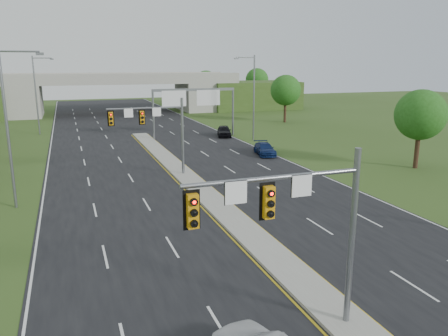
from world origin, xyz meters
name	(u,v)px	position (x,y,z in m)	size (l,w,h in m)	color
ground	(346,324)	(0.00, 0.00, 0.00)	(240.00, 240.00, 0.00)	#324A1A
road	(161,154)	(0.00, 35.00, 0.01)	(24.00, 160.00, 0.02)	black
median	(189,179)	(0.00, 23.00, 0.10)	(2.00, 54.00, 0.16)	gray
lane_markings	(168,166)	(-0.60, 28.91, 0.02)	(23.72, 160.00, 0.01)	gold
signal_mast_near	(300,217)	(-2.26, -0.07, 4.73)	(6.62, 0.60, 7.00)	slate
signal_mast_far	(157,125)	(-2.26, 24.93, 4.73)	(6.62, 0.60, 7.00)	slate
sign_gantry	(193,99)	(6.68, 44.92, 5.24)	(11.58, 0.44, 6.67)	slate
overpass	(115,96)	(0.00, 80.00, 3.55)	(80.00, 14.00, 8.10)	gray
lightpole_l_mid	(10,121)	(-13.30, 20.00, 6.10)	(2.85, 0.25, 11.00)	slate
lightpole_l_far	(37,91)	(-13.30, 55.00, 6.10)	(2.85, 0.25, 11.00)	slate
lightpole_r_far	(253,94)	(13.30, 40.00, 6.10)	(2.85, 0.25, 11.00)	slate
tree_r_near	(421,115)	(22.00, 20.00, 5.18)	(4.80, 4.80, 7.60)	#382316
tree_r_mid	(286,90)	(26.00, 55.00, 5.51)	(5.20, 5.20, 8.12)	#382316
tree_back_c	(206,82)	(24.00, 94.00, 5.51)	(5.60, 5.60, 8.32)	#382316
tree_back_d	(257,80)	(38.00, 94.00, 5.84)	(6.00, 6.00, 8.85)	#382316
car_far_b	(265,149)	(10.83, 30.72, 0.68)	(1.85, 4.54, 1.32)	#0C1E4D
car_far_c	(224,131)	(10.91, 44.23, 0.78)	(1.81, 4.49, 1.53)	black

